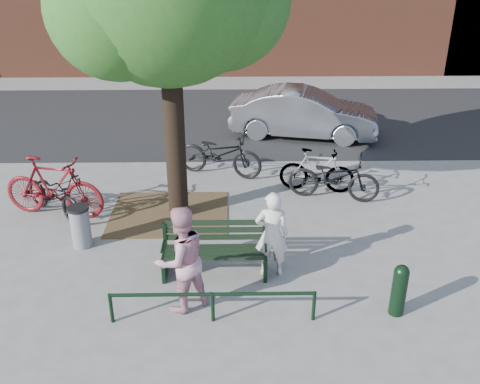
{
  "coord_description": "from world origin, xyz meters",
  "views": [
    {
      "loc": [
        0.29,
        -7.58,
        5.22
      ],
      "look_at": [
        0.44,
        1.0,
        1.08
      ],
      "focal_mm": 40.0,
      "sensor_mm": 36.0,
      "label": 1
    }
  ],
  "objects_px": {
    "park_bench": "(215,248)",
    "person_right": "(181,260)",
    "bicycle_c": "(220,153)",
    "person_left": "(272,234)",
    "litter_bin": "(80,226)",
    "parked_car": "(304,113)",
    "bollard": "(399,288)"
  },
  "relations": [
    {
      "from": "person_right",
      "to": "bollard",
      "type": "bearing_deg",
      "value": 142.29
    },
    {
      "from": "bollard",
      "to": "parked_car",
      "type": "bearing_deg",
      "value": 93.15
    },
    {
      "from": "park_bench",
      "to": "bicycle_c",
      "type": "xyz_separation_m",
      "value": [
        0.01,
        4.12,
        0.07
      ]
    },
    {
      "from": "person_left",
      "to": "parked_car",
      "type": "relative_size",
      "value": 0.37
    },
    {
      "from": "person_left",
      "to": "park_bench",
      "type": "bearing_deg",
      "value": 1.98
    },
    {
      "from": "person_right",
      "to": "parked_car",
      "type": "height_order",
      "value": "person_right"
    },
    {
      "from": "litter_bin",
      "to": "parked_car",
      "type": "distance_m",
      "value": 7.64
    },
    {
      "from": "park_bench",
      "to": "person_right",
      "type": "bearing_deg",
      "value": -116.89
    },
    {
      "from": "person_right",
      "to": "bicycle_c",
      "type": "bearing_deg",
      "value": -129.36
    },
    {
      "from": "park_bench",
      "to": "person_right",
      "type": "xyz_separation_m",
      "value": [
        -0.47,
        -0.93,
        0.38
      ]
    },
    {
      "from": "litter_bin",
      "to": "bicycle_c",
      "type": "distance_m",
      "value": 4.06
    },
    {
      "from": "litter_bin",
      "to": "parked_car",
      "type": "bearing_deg",
      "value": 50.77
    },
    {
      "from": "park_bench",
      "to": "bicycle_c",
      "type": "bearing_deg",
      "value": 89.83
    },
    {
      "from": "park_bench",
      "to": "person_right",
      "type": "height_order",
      "value": "person_right"
    },
    {
      "from": "bollard",
      "to": "parked_car",
      "type": "xyz_separation_m",
      "value": [
        -0.44,
        7.97,
        0.22
      ]
    },
    {
      "from": "person_left",
      "to": "bollard",
      "type": "distance_m",
      "value": 2.16
    },
    {
      "from": "bollard",
      "to": "parked_car",
      "type": "distance_m",
      "value": 7.99
    },
    {
      "from": "person_left",
      "to": "bicycle_c",
      "type": "bearing_deg",
      "value": -72.29
    },
    {
      "from": "bicycle_c",
      "to": "person_left",
      "type": "bearing_deg",
      "value": -148.05
    },
    {
      "from": "litter_bin",
      "to": "bicycle_c",
      "type": "relative_size",
      "value": 0.38
    },
    {
      "from": "park_bench",
      "to": "parked_car",
      "type": "xyz_separation_m",
      "value": [
        2.35,
        6.83,
        0.2
      ]
    },
    {
      "from": "park_bench",
      "to": "bicycle_c",
      "type": "relative_size",
      "value": 0.83
    },
    {
      "from": "park_bench",
      "to": "parked_car",
      "type": "bearing_deg",
      "value": 71.02
    },
    {
      "from": "bicycle_c",
      "to": "parked_car",
      "type": "relative_size",
      "value": 0.51
    },
    {
      "from": "person_left",
      "to": "bicycle_c",
      "type": "height_order",
      "value": "person_left"
    },
    {
      "from": "person_left",
      "to": "bicycle_c",
      "type": "xyz_separation_m",
      "value": [
        -0.94,
        4.17,
        -0.22
      ]
    },
    {
      "from": "park_bench",
      "to": "person_left",
      "type": "bearing_deg",
      "value": -3.05
    },
    {
      "from": "park_bench",
      "to": "bollard",
      "type": "distance_m",
      "value": 3.01
    },
    {
      "from": "person_left",
      "to": "litter_bin",
      "type": "bearing_deg",
      "value": -10.63
    },
    {
      "from": "person_left",
      "to": "person_right",
      "type": "height_order",
      "value": "person_right"
    },
    {
      "from": "person_left",
      "to": "bollard",
      "type": "height_order",
      "value": "person_left"
    },
    {
      "from": "person_left",
      "to": "parked_car",
      "type": "height_order",
      "value": "person_left"
    }
  ]
}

